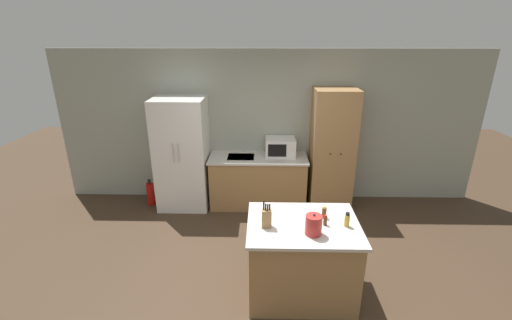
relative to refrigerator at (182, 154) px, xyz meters
The scene contains 13 objects.
ground_plane 2.60m from the refrigerator, 53.66° to the right, with size 14.00×14.00×0.00m, color #423021.
wall_back 1.53m from the refrigerator, 14.53° to the left, with size 7.20×0.06×2.60m.
refrigerator is the anchor object (origin of this frame).
back_counter 1.36m from the refrigerator, ahead, with size 1.64×0.66×0.88m.
pantry_cabinet 2.49m from the refrigerator, ahead, with size 0.68×0.62×2.02m.
kitchen_island 2.80m from the refrigerator, 49.54° to the right, with size 1.21×0.94×0.91m.
microwave 1.64m from the refrigerator, ahead, with size 0.50×0.40×0.30m.
knife_block 2.59m from the refrigerator, 57.54° to the right, with size 0.10×0.07×0.31m.
spice_bottle_tall_dark 3.11m from the refrigerator, 43.78° to the right, with size 0.05×0.05×0.16m.
spice_bottle_short_red 2.84m from the refrigerator, 44.27° to the right, with size 0.05×0.05×0.14m.
spice_bottle_amber_oil 2.94m from the refrigerator, 46.56° to the right, with size 0.04×0.04×0.12m.
kettle 2.97m from the refrigerator, 51.06° to the right, with size 0.17×0.17×0.24m.
fire_extinguisher 0.95m from the refrigerator, behind, with size 0.13×0.13×0.47m.
Camera 1 is at (-0.09, -3.38, 2.86)m, focal length 24.00 mm.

